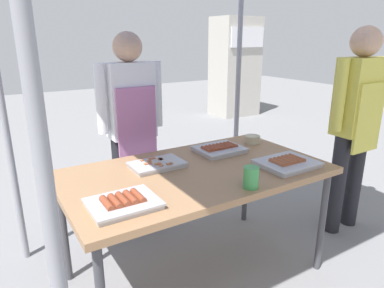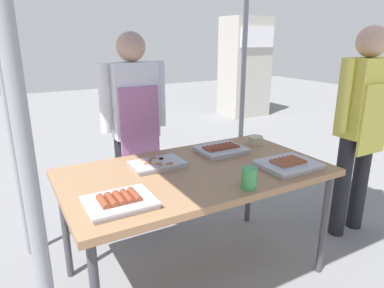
# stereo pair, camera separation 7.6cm
# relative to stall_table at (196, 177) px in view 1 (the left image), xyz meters

# --- Properties ---
(ground_plane) EXTENTS (18.00, 18.00, 0.00)m
(ground_plane) POSITION_rel_stall_table_xyz_m (0.00, 0.00, -0.70)
(ground_plane) COLOR slate
(stall_table) EXTENTS (1.60, 0.90, 0.75)m
(stall_table) POSITION_rel_stall_table_xyz_m (0.00, 0.00, 0.00)
(stall_table) COLOR #9E724C
(stall_table) RESTS_ON ground
(tray_grilled_sausages) EXTENTS (0.35, 0.29, 0.05)m
(tray_grilled_sausages) POSITION_rel_stall_table_xyz_m (0.52, -0.25, 0.07)
(tray_grilled_sausages) COLOR #ADADB2
(tray_grilled_sausages) RESTS_ON stall_table
(tray_meat_skewers) EXTENTS (0.33, 0.21, 0.04)m
(tray_meat_skewers) POSITION_rel_stall_table_xyz_m (-0.19, 0.16, 0.07)
(tray_meat_skewers) COLOR #ADADB2
(tray_meat_skewers) RESTS_ON stall_table
(tray_pork_links) EXTENTS (0.32, 0.27, 0.05)m
(tray_pork_links) POSITION_rel_stall_table_xyz_m (0.32, 0.20, 0.07)
(tray_pork_links) COLOR #ADADB2
(tray_pork_links) RESTS_ON stall_table
(tray_spring_rolls) EXTENTS (0.33, 0.26, 0.06)m
(tray_spring_rolls) POSITION_rel_stall_table_xyz_m (-0.56, -0.23, 0.07)
(tray_spring_rolls) COLOR #ADADB2
(tray_spring_rolls) RESTS_ON stall_table
(condiment_bowl) EXTENTS (0.11, 0.11, 0.06)m
(condiment_bowl) POSITION_rel_stall_table_xyz_m (0.66, 0.24, 0.08)
(condiment_bowl) COLOR #BFB28C
(condiment_bowl) RESTS_ON stall_table
(drink_cup_near_edge) EXTENTS (0.08, 0.08, 0.12)m
(drink_cup_near_edge) POSITION_rel_stall_table_xyz_m (0.11, -0.38, 0.11)
(drink_cup_near_edge) COLOR #3F994C
(drink_cup_near_edge) RESTS_ON stall_table
(vendor_woman) EXTENTS (0.52, 0.23, 1.57)m
(vendor_woman) POSITION_rel_stall_table_xyz_m (-0.10, 0.76, 0.23)
(vendor_woman) COLOR black
(vendor_woman) RESTS_ON ground
(customer_nearby) EXTENTS (0.52, 0.23, 1.60)m
(customer_nearby) POSITION_rel_stall_table_xyz_m (1.35, -0.13, 0.25)
(customer_nearby) COLOR black
(customer_nearby) RESTS_ON ground
(neighbor_stall_left) EXTENTS (0.85, 0.69, 1.90)m
(neighbor_stall_left) POSITION_rel_stall_table_xyz_m (3.34, 3.86, 0.26)
(neighbor_stall_left) COLOR #B7B2A8
(neighbor_stall_left) RESTS_ON ground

